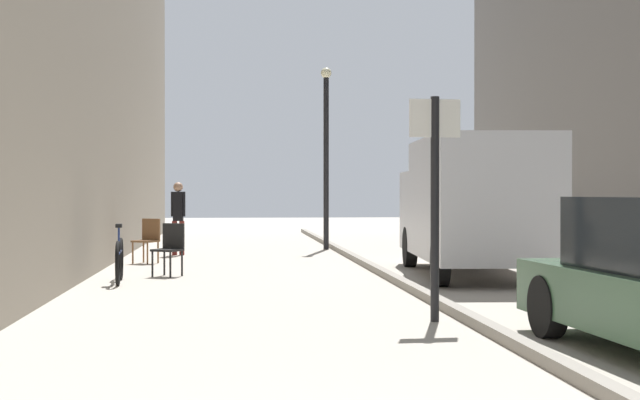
% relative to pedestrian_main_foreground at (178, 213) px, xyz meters
% --- Properties ---
extents(ground_plane, '(80.00, 80.00, 0.00)m').
position_rel_pedestrian_main_foreground_xyz_m(ground_plane, '(2.39, -7.30, -1.00)').
color(ground_plane, '#A8A093').
extents(kerb_strip, '(0.16, 40.00, 0.12)m').
position_rel_pedestrian_main_foreground_xyz_m(kerb_strip, '(3.97, -7.30, -0.94)').
color(kerb_strip, gray).
rests_on(kerb_strip, ground_plane).
extents(pedestrian_main_foreground, '(0.34, 0.23, 1.74)m').
position_rel_pedestrian_main_foreground_xyz_m(pedestrian_main_foreground, '(0.00, 0.00, 0.00)').
color(pedestrian_main_foreground, maroon).
rests_on(pedestrian_main_foreground, ground_plane).
extents(delivery_van, '(2.38, 5.71, 2.43)m').
position_rel_pedestrian_main_foreground_xyz_m(delivery_van, '(5.59, -6.00, 0.30)').
color(delivery_van, '#B7B7BC').
rests_on(delivery_van, ground_plane).
extents(street_sign_post, '(0.60, 0.10, 2.60)m').
position_rel_pedestrian_main_foreground_xyz_m(street_sign_post, '(3.61, -11.77, 0.54)').
color(street_sign_post, black).
rests_on(street_sign_post, ground_plane).
extents(lamp_post, '(0.28, 0.28, 4.76)m').
position_rel_pedestrian_main_foreground_xyz_m(lamp_post, '(3.73, 1.81, 1.72)').
color(lamp_post, black).
rests_on(lamp_post, ground_plane).
extents(bicycle_leaning, '(0.19, 1.77, 0.98)m').
position_rel_pedestrian_main_foreground_xyz_m(bicycle_leaning, '(-0.58, -6.74, -0.62)').
color(bicycle_leaning, black).
rests_on(bicycle_leaning, ground_plane).
extents(cafe_chair_near_window, '(0.60, 0.60, 0.94)m').
position_rel_pedestrian_main_foreground_xyz_m(cafe_chair_near_window, '(0.17, -5.60, -0.46)').
color(cafe_chair_near_window, black).
rests_on(cafe_chair_near_window, ground_plane).
extents(cafe_chair_by_doorway, '(0.60, 0.60, 0.94)m').
position_rel_pedestrian_main_foreground_xyz_m(cafe_chair_by_doorway, '(-0.49, -2.50, -0.46)').
color(cafe_chair_by_doorway, brown).
rests_on(cafe_chair_by_doorway, ground_plane).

